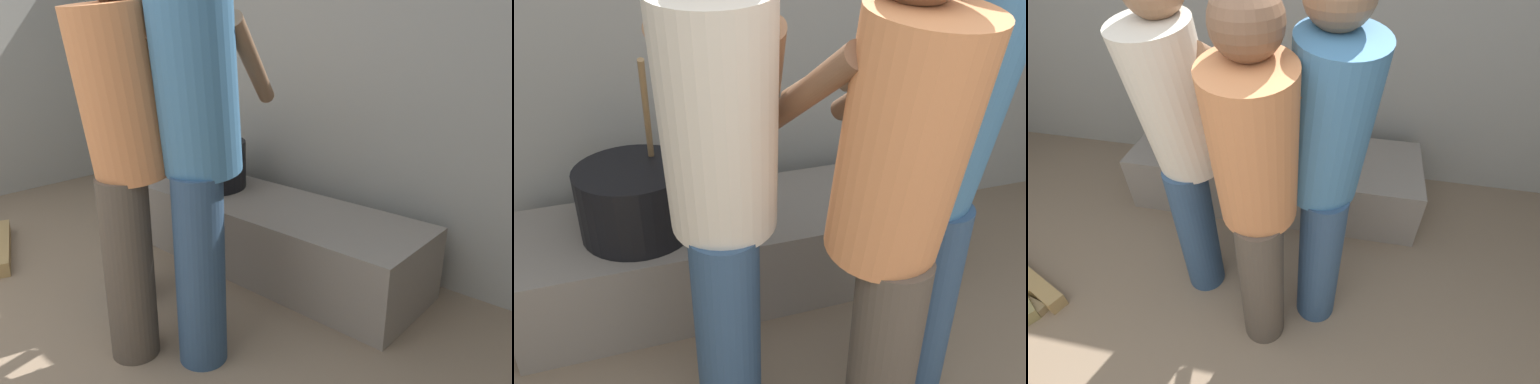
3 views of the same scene
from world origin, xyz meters
TOP-DOWN VIEW (x-y plane):
  - block_enclosure_rear at (0.00, 2.69)m, footprint 5.21×0.20m
  - hearth_ledge at (0.05, 2.17)m, footprint 1.90×0.60m
  - cooking_pot_main at (-0.37, 2.14)m, footprint 0.46×0.46m
  - cook_in_cream_shirt at (-0.18, 1.43)m, footprint 0.51×0.74m
  - cook_in_blue_shirt at (0.44, 1.36)m, footprint 0.58×0.75m
  - cook_in_orange_shirt at (0.21, 1.19)m, footprint 0.42×0.71m

SIDE VIEW (x-z plane):
  - hearth_ledge at x=0.05m, z-range 0.00..0.39m
  - cooking_pot_main at x=-0.37m, z-range 0.17..0.91m
  - cook_in_orange_shirt at x=0.21m, z-range 0.12..1.73m
  - cook_in_cream_shirt at x=-0.18m, z-range 0.12..1.76m
  - cook_in_blue_shirt at x=0.44m, z-range 0.12..1.79m
  - block_enclosure_rear at x=0.00m, z-range 0.00..2.10m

